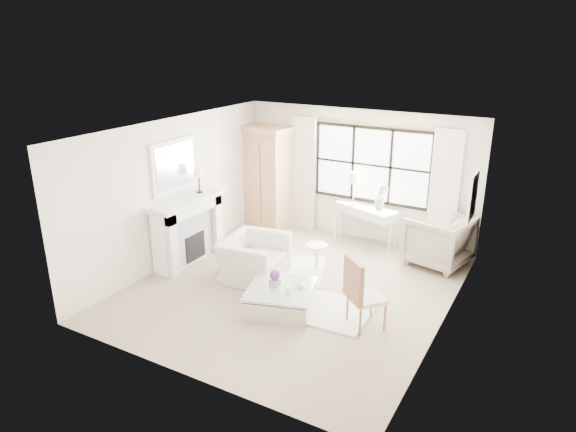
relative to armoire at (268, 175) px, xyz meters
name	(u,v)px	position (x,y,z in m)	size (l,w,h in m)	color
floor	(293,288)	(2.00, -2.46, -1.14)	(5.50, 5.50, 0.00)	tan
ceiling	(293,130)	(2.00, -2.46, 1.56)	(5.50, 5.50, 0.00)	white
wall_back	(358,175)	(2.00, 0.29, 0.21)	(5.00, 5.00, 0.00)	white
wall_front	(181,280)	(2.00, -5.21, 0.21)	(5.00, 5.00, 0.00)	white
wall_left	(175,191)	(-0.50, -2.46, 0.21)	(5.50, 5.50, 0.00)	silver
wall_right	(450,242)	(4.50, -2.46, 0.21)	(5.50, 5.50, 0.00)	beige
window_pane	(372,165)	(2.30, 0.27, 0.46)	(2.40, 0.02, 1.50)	white
window_frame	(371,165)	(2.30, 0.26, 0.46)	(2.50, 0.04, 1.50)	black
curtain_rod	(373,122)	(2.30, 0.21, 1.33)	(0.04, 0.04, 3.30)	#A68139
curtain_left	(304,174)	(0.80, 0.19, 0.10)	(0.55, 0.10, 2.47)	beige
curtain_right	(444,194)	(3.80, 0.19, 0.10)	(0.55, 0.10, 2.47)	white
fireplace	(187,229)	(-0.27, -2.46, -0.49)	(0.58, 1.66, 1.26)	white
mirror_frame	(174,166)	(-0.47, -2.46, 0.70)	(0.05, 1.15, 0.95)	white
mirror_glass	(175,166)	(-0.44, -2.46, 0.70)	(0.02, 1.00, 0.80)	silver
art_frame	(473,197)	(4.47, -0.76, 0.41)	(0.04, 0.62, 0.82)	white
art_canvas	(472,196)	(4.45, -0.76, 0.41)	(0.01, 0.52, 0.72)	beige
mantel_lamp	(199,172)	(-0.23, -2.08, 0.51)	(0.22, 0.22, 0.51)	black
armoire	(268,175)	(0.00, 0.00, 0.00)	(1.23, 0.90, 2.24)	tan
console_table	(365,225)	(2.33, -0.01, -0.74)	(1.38, 0.87, 0.80)	white
console_lamp	(354,178)	(2.05, -0.02, 0.22)	(0.28, 0.28, 0.69)	gold
orchid_plant	(381,197)	(2.64, -0.01, -0.08)	(0.28, 0.23, 0.52)	#5D774F
side_table	(317,254)	(2.04, -1.64, -0.81)	(0.40, 0.40, 0.51)	silver
rug_left	(273,269)	(1.34, -2.02, -1.12)	(1.82, 1.29, 0.03)	silver
rug_right	(324,309)	(2.79, -2.88, -1.13)	(1.44, 1.08, 0.03)	white
club_armchair	(254,258)	(1.20, -2.45, -0.77)	(1.14, 1.00, 0.74)	beige
wingback_chair	(438,240)	(3.88, -0.28, -0.66)	(1.03, 1.06, 0.96)	gray
french_chair	(365,307)	(3.50, -3.01, -0.83)	(0.68, 0.68, 1.08)	#9A6340
coffee_table	(281,299)	(2.19, -3.20, -0.96)	(1.25, 1.25, 0.38)	silver
planter_box	(275,283)	(2.07, -3.18, -0.71)	(0.14, 0.14, 0.11)	gray
planter_flowers	(275,275)	(2.07, -3.18, -0.57)	(0.16, 0.16, 0.16)	#592C6E
pillar_candle	(288,291)	(2.40, -3.33, -0.70)	(0.09, 0.09, 0.12)	beige
coffee_vase	(301,284)	(2.47, -3.04, -0.69)	(0.13, 0.13, 0.13)	silver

